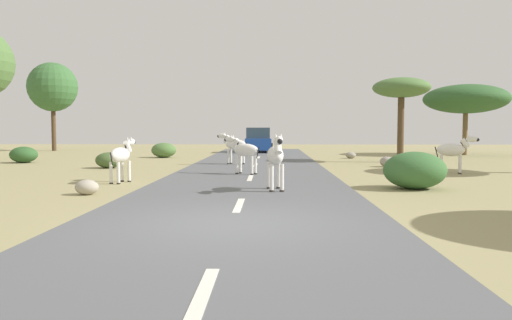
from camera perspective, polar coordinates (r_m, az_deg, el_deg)
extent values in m
plane|color=#998E60|center=(9.08, -2.84, -7.44)|extent=(90.00, 90.00, 0.00)
cube|color=#56595B|center=(9.07, -2.75, -7.29)|extent=(6.00, 64.00, 0.05)
cube|color=silver|center=(5.21, -6.27, -15.33)|extent=(0.16, 2.00, 0.01)
cube|color=silver|center=(11.03, -1.95, -5.17)|extent=(0.16, 2.00, 0.01)
cube|color=silver|center=(16.98, -0.67, -2.07)|extent=(0.16, 2.00, 0.01)
cube|color=silver|center=(22.95, -0.06, -0.57)|extent=(0.16, 2.00, 0.01)
cube|color=silver|center=(28.94, 0.30, 0.30)|extent=(0.16, 2.00, 0.01)
cube|color=silver|center=(34.93, 0.53, 0.88)|extent=(0.16, 2.00, 0.01)
ellipsoid|color=silver|center=(13.61, 2.21, 0.53)|extent=(0.55, 1.12, 0.51)
cylinder|color=silver|center=(13.29, 1.81, -2.08)|extent=(0.12, 0.12, 0.74)
cylinder|color=#28231E|center=(13.32, 1.80, -3.55)|extent=(0.14, 0.14, 0.05)
cylinder|color=silver|center=(13.32, 2.98, -2.07)|extent=(0.12, 0.12, 0.74)
cylinder|color=#28231E|center=(13.36, 2.98, -3.54)|extent=(0.14, 0.14, 0.05)
cylinder|color=silver|center=(13.99, 1.47, -1.79)|extent=(0.12, 0.12, 0.74)
cylinder|color=#28231E|center=(14.02, 1.47, -3.19)|extent=(0.14, 0.14, 0.05)
cylinder|color=silver|center=(14.02, 2.59, -1.78)|extent=(0.12, 0.12, 0.74)
cylinder|color=#28231E|center=(14.06, 2.59, -3.18)|extent=(0.14, 0.14, 0.05)
cylinder|color=silver|center=(13.08, 2.50, 1.56)|extent=(0.24, 0.41, 0.44)
cube|color=black|center=(13.08, 2.50, 1.95)|extent=(0.08, 0.36, 0.30)
ellipsoid|color=silver|center=(12.82, 2.65, 2.24)|extent=(0.25, 0.49, 0.24)
ellipsoid|color=black|center=(12.64, 2.76, 2.14)|extent=(0.16, 0.18, 0.14)
cone|color=silver|center=(12.93, 2.28, 2.77)|extent=(0.10, 0.10, 0.14)
cone|color=silver|center=(12.95, 2.88, 2.77)|extent=(0.10, 0.10, 0.14)
cylinder|color=black|center=(14.15, 1.94, 0.25)|extent=(0.06, 0.16, 0.44)
ellipsoid|color=silver|center=(20.60, 21.40, 1.10)|extent=(1.12, 0.69, 0.49)
cylinder|color=silver|center=(20.52, 22.33, -0.51)|extent=(0.13, 0.13, 0.71)
cylinder|color=#28231E|center=(20.55, 22.31, -1.43)|extent=(0.15, 0.15, 0.05)
cylinder|color=silver|center=(20.79, 22.28, -0.46)|extent=(0.13, 0.13, 0.71)
cylinder|color=#28231E|center=(20.81, 22.25, -1.36)|extent=(0.15, 0.15, 0.05)
cylinder|color=silver|center=(20.48, 20.43, -0.47)|extent=(0.13, 0.13, 0.71)
cylinder|color=#28231E|center=(20.51, 20.41, -1.39)|extent=(0.15, 0.15, 0.05)
cylinder|color=silver|center=(20.75, 20.40, -0.42)|extent=(0.13, 0.13, 0.71)
cylinder|color=#28231E|center=(20.77, 20.38, -1.33)|extent=(0.15, 0.15, 0.05)
cylinder|color=silver|center=(20.63, 22.80, 1.78)|extent=(0.41, 0.29, 0.42)
cube|color=black|center=(20.63, 22.80, 2.01)|extent=(0.34, 0.13, 0.29)
ellipsoid|color=silver|center=(20.65, 23.49, 2.19)|extent=(0.49, 0.31, 0.23)
ellipsoid|color=black|center=(20.67, 23.99, 2.13)|extent=(0.19, 0.17, 0.14)
cone|color=silver|center=(20.57, 23.20, 2.51)|extent=(0.11, 0.11, 0.13)
cone|color=silver|center=(20.70, 23.16, 2.52)|extent=(0.11, 0.11, 0.13)
cylinder|color=black|center=(20.58, 19.94, 0.87)|extent=(0.15, 0.08, 0.42)
ellipsoid|color=silver|center=(18.38, -1.14, 1.13)|extent=(1.07, 0.84, 0.48)
cylinder|color=silver|center=(18.70, -1.78, -0.50)|extent=(0.14, 0.14, 0.69)
cylinder|color=#28231E|center=(18.73, -1.78, -1.47)|extent=(0.16, 0.16, 0.05)
cylinder|color=silver|center=(18.49, -2.21, -0.55)|extent=(0.14, 0.14, 0.69)
cylinder|color=#28231E|center=(18.51, -2.21, -1.53)|extent=(0.16, 0.16, 0.05)
cylinder|color=silver|center=(18.35, -0.05, -0.57)|extent=(0.14, 0.14, 0.69)
cylinder|color=#28231E|center=(18.38, -0.05, -1.57)|extent=(0.16, 0.16, 0.05)
cylinder|color=silver|center=(18.14, -0.47, -0.62)|extent=(0.14, 0.14, 0.69)
cylinder|color=#28231E|center=(18.16, -0.47, -1.63)|extent=(0.16, 0.16, 0.05)
cylinder|color=silver|center=(18.64, -2.40, 1.92)|extent=(0.40, 0.34, 0.40)
cube|color=black|center=(18.63, -2.40, 2.17)|extent=(0.31, 0.19, 0.28)
ellipsoid|color=silver|center=(18.76, -3.00, 2.39)|extent=(0.47, 0.37, 0.22)
ellipsoid|color=black|center=(18.86, -3.45, 2.34)|extent=(0.20, 0.19, 0.13)
cone|color=silver|center=(18.75, -2.62, 2.72)|extent=(0.11, 0.11, 0.13)
cone|color=silver|center=(18.65, -2.83, 2.72)|extent=(0.11, 0.11, 0.13)
cylinder|color=black|center=(18.13, 0.21, 0.81)|extent=(0.14, 0.10, 0.41)
ellipsoid|color=silver|center=(23.58, -2.31, 1.77)|extent=(1.12, 0.79, 0.49)
cylinder|color=silver|center=(23.88, -2.89, 0.43)|extent=(0.14, 0.14, 0.71)
cylinder|color=#28231E|center=(23.90, -2.89, -0.36)|extent=(0.16, 0.16, 0.05)
cylinder|color=silver|center=(23.64, -3.19, 0.40)|extent=(0.14, 0.14, 0.71)
cylinder|color=#28231E|center=(23.66, -3.18, -0.40)|extent=(0.16, 0.16, 0.05)
cylinder|color=silver|center=(23.57, -1.42, 0.39)|extent=(0.14, 0.14, 0.71)
cylinder|color=#28231E|center=(23.59, -1.42, -0.41)|extent=(0.16, 0.16, 0.05)
cylinder|color=silver|center=(23.33, -1.70, 0.36)|extent=(0.14, 0.14, 0.71)
cylinder|color=#28231E|center=(23.35, -1.70, -0.45)|extent=(0.16, 0.16, 0.05)
cylinder|color=silver|center=(23.80, -3.38, 2.39)|extent=(0.42, 0.32, 0.42)
cube|color=black|center=(23.80, -3.38, 2.60)|extent=(0.33, 0.17, 0.29)
ellipsoid|color=silver|center=(23.92, -3.90, 2.77)|extent=(0.49, 0.35, 0.23)
ellipsoid|color=black|center=(24.00, -4.28, 2.73)|extent=(0.20, 0.18, 0.14)
cone|color=silver|center=(23.92, -3.59, 3.04)|extent=(0.11, 0.11, 0.13)
cone|color=silver|center=(23.80, -3.74, 3.04)|extent=(0.11, 0.11, 0.13)
cylinder|color=black|center=(23.35, -1.17, 1.52)|extent=(0.15, 0.09, 0.42)
ellipsoid|color=silver|center=(16.43, -15.31, 0.56)|extent=(0.63, 1.08, 0.48)
cylinder|color=silver|center=(16.70, -14.32, -1.27)|extent=(0.12, 0.12, 0.69)
cylinder|color=#28231E|center=(16.73, -14.30, -2.37)|extent=(0.14, 0.14, 0.05)
cylinder|color=silver|center=(16.82, -15.09, -1.25)|extent=(0.12, 0.12, 0.69)
cylinder|color=#28231E|center=(16.85, -15.07, -2.34)|extent=(0.14, 0.14, 0.05)
cylinder|color=silver|center=(16.12, -15.47, -1.46)|extent=(0.12, 0.12, 0.69)
cylinder|color=#28231E|center=(16.15, -15.45, -2.60)|extent=(0.14, 0.14, 0.05)
cylinder|color=silver|center=(16.25, -16.26, -1.43)|extent=(0.12, 0.12, 0.69)
cylinder|color=#28231E|center=(16.29, -16.24, -2.56)|extent=(0.14, 0.14, 0.05)
cylinder|color=silver|center=(16.85, -14.49, 1.49)|extent=(0.26, 0.40, 0.41)
cube|color=black|center=(16.84, -14.49, 1.77)|extent=(0.11, 0.33, 0.28)
ellipsoid|color=silver|center=(17.05, -14.10, 2.02)|extent=(0.28, 0.47, 0.22)
ellipsoid|color=black|center=(17.20, -13.81, 1.99)|extent=(0.16, 0.18, 0.13)
cone|color=silver|center=(16.92, -14.10, 2.39)|extent=(0.10, 0.10, 0.13)
cone|color=silver|center=(16.98, -14.48, 2.39)|extent=(0.10, 0.10, 0.13)
cylinder|color=black|center=(16.00, -16.21, 0.13)|extent=(0.07, 0.15, 0.41)
cube|color=#1E479E|center=(35.76, 0.22, 1.87)|extent=(1.94, 4.26, 0.80)
cube|color=#334751|center=(35.55, 0.22, 3.11)|extent=(1.71, 2.25, 0.76)
cube|color=black|center=(37.93, 0.19, 1.56)|extent=(1.71, 0.22, 0.24)
cylinder|color=black|center=(37.14, 1.59, 1.56)|extent=(0.24, 0.69, 0.68)
cylinder|color=black|center=(37.12, -1.19, 1.56)|extent=(0.24, 0.69, 0.68)
cylinder|color=black|center=(34.44, 1.73, 1.40)|extent=(0.24, 0.69, 0.68)
cylinder|color=black|center=(34.43, -1.27, 1.40)|extent=(0.24, 0.69, 0.68)
cylinder|color=#4C3823|center=(26.61, 16.22, 3.31)|extent=(0.33, 0.33, 3.31)
ellipsoid|color=#4C7038|center=(26.69, 16.30, 7.96)|extent=(2.91, 2.91, 1.02)
cylinder|color=brown|center=(35.22, 22.79, 2.73)|extent=(0.31, 0.31, 2.70)
ellipsoid|color=#2D5628|center=(35.27, 22.89, 6.45)|extent=(5.37, 5.37, 1.88)
cylinder|color=#4C3823|center=(41.62, -22.14, 3.33)|extent=(0.33, 0.33, 3.41)
sphere|color=#386633|center=(41.74, -22.25, 7.74)|extent=(3.75, 3.75, 3.75)
ellipsoid|color=#425B2D|center=(22.76, -16.49, -0.02)|extent=(1.16, 1.04, 0.69)
ellipsoid|color=#4C7038|center=(30.14, -10.50, 1.11)|extent=(1.47, 1.33, 0.88)
ellipsoid|color=#386633|center=(15.05, 17.70, -1.12)|extent=(1.79, 1.61, 1.08)
ellipsoid|color=#2D5628|center=(27.77, -25.05, 0.55)|extent=(1.37, 1.23, 0.82)
ellipsoid|color=#A89E8C|center=(13.83, -18.79, -2.97)|extent=(0.61, 0.53, 0.40)
ellipsoid|color=gray|center=(23.26, 14.75, -0.19)|extent=(0.63, 0.70, 0.47)
ellipsoid|color=gray|center=(29.36, 10.79, 0.55)|extent=(0.59, 0.55, 0.38)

